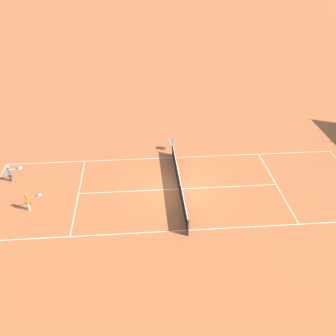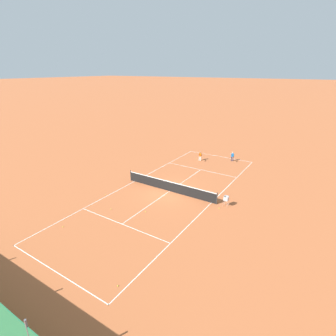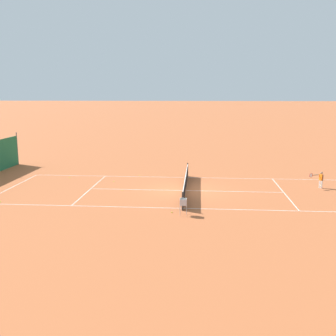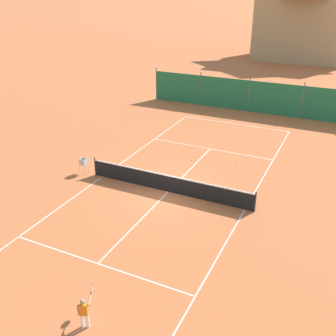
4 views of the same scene
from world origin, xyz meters
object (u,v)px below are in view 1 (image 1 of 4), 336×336
(tennis_ball_service_box, at_px, (269,204))
(tennis_ball_near_corner, at_px, (241,182))
(tennis_ball_alley_left, at_px, (23,216))
(ball_hopper, at_px, (171,142))
(tennis_ball_by_net_right, at_px, (254,229))
(player_near_service, at_px, (28,200))
(tennis_net, at_px, (179,182))
(tennis_ball_mid_court, at_px, (318,154))
(player_near_baseline, at_px, (10,172))
(tennis_ball_by_net_left, at_px, (179,151))
(tennis_ball_alley_right, at_px, (335,212))

(tennis_ball_service_box, xyz_separation_m, tennis_ball_near_corner, (-2.54, -1.13, 0.00))
(tennis_ball_service_box, bearing_deg, tennis_ball_alley_left, -90.20)
(ball_hopper, bearing_deg, tennis_ball_service_box, 35.77)
(tennis_ball_near_corner, distance_m, tennis_ball_by_net_right, 4.76)
(tennis_ball_service_box, distance_m, tennis_ball_by_net_right, 2.68)
(tennis_ball_by_net_right, bearing_deg, ball_hopper, -158.36)
(player_near_service, xyz_separation_m, ball_hopper, (-6.71, 9.01, -0.01))
(tennis_net, xyz_separation_m, tennis_ball_near_corner, (-0.39, 4.15, -0.47))
(player_near_service, xyz_separation_m, tennis_ball_near_corner, (-1.81, 13.24, -0.64))
(tennis_net, relative_size, tennis_ball_mid_court, 139.09)
(tennis_ball_mid_court, relative_size, ball_hopper, 0.07)
(tennis_ball_alley_left, bearing_deg, player_near_service, 157.89)
(player_near_baseline, xyz_separation_m, tennis_ball_alley_left, (4.01, 1.63, -0.64))
(tennis_ball_by_net_left, height_order, tennis_ball_alley_left, same)
(tennis_ball_alley_right, bearing_deg, tennis_ball_alley_left, -93.56)
(player_near_baseline, bearing_deg, tennis_ball_alley_left, 22.14)
(tennis_ball_mid_court, xyz_separation_m, tennis_ball_service_box, (5.85, -5.55, 0.00))
(tennis_ball_near_corner, bearing_deg, tennis_ball_mid_court, 116.36)
(tennis_ball_by_net_left, bearing_deg, tennis_ball_near_corner, 37.96)
(tennis_net, relative_size, player_near_baseline, 7.99)
(tennis_ball_alley_left, bearing_deg, tennis_ball_service_box, 89.80)
(tennis_net, height_order, player_near_baseline, player_near_baseline)
(tennis_ball_near_corner, bearing_deg, tennis_net, -84.60)
(tennis_ball_alley_right, bearing_deg, ball_hopper, -133.43)
(player_near_service, bearing_deg, tennis_net, 98.87)
(tennis_net, distance_m, tennis_ball_service_box, 5.72)
(player_near_service, relative_size, tennis_ball_service_box, 17.26)
(tennis_ball_by_net_left, relative_size, ball_hopper, 0.07)
(tennis_net, xyz_separation_m, tennis_ball_mid_court, (-3.70, 10.83, -0.47))
(tennis_ball_by_net_left, bearing_deg, tennis_ball_alley_right, 45.47)
(player_near_baseline, xyz_separation_m, tennis_ball_by_net_right, (6.26, 14.74, -0.64))
(tennis_ball_mid_court, relative_size, tennis_ball_alley_right, 1.00)
(tennis_ball_near_corner, bearing_deg, ball_hopper, -139.18)
(player_near_service, distance_m, ball_hopper, 11.24)
(player_near_service, height_order, tennis_ball_by_net_right, player_near_service)
(player_near_baseline, relative_size, tennis_ball_by_net_left, 17.41)
(tennis_ball_service_box, xyz_separation_m, tennis_ball_alley_left, (-0.05, -14.64, 0.00))
(player_near_baseline, xyz_separation_m, tennis_ball_alley_right, (5.15, 19.92, -0.64))
(tennis_ball_near_corner, distance_m, tennis_ball_alley_right, 5.99)
(tennis_ball_alley_right, bearing_deg, tennis_net, -109.89)
(tennis_ball_by_net_right, xyz_separation_m, ball_hopper, (-9.64, -3.83, 0.63))
(player_near_service, distance_m, tennis_ball_by_net_left, 11.61)
(player_near_service, bearing_deg, tennis_ball_by_net_right, 77.16)
(player_near_baseline, height_order, tennis_ball_service_box, player_near_baseline)
(tennis_ball_alley_left, bearing_deg, tennis_ball_mid_court, 106.01)
(player_near_service, xyz_separation_m, tennis_ball_alley_right, (1.81, 18.02, -0.64))
(tennis_ball_near_corner, bearing_deg, tennis_ball_alley_left, -79.58)
(tennis_ball_mid_court, bearing_deg, tennis_ball_near_corner, -63.64)
(tennis_ball_mid_court, distance_m, tennis_ball_alley_left, 21.01)
(player_near_baseline, distance_m, tennis_ball_mid_court, 21.91)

